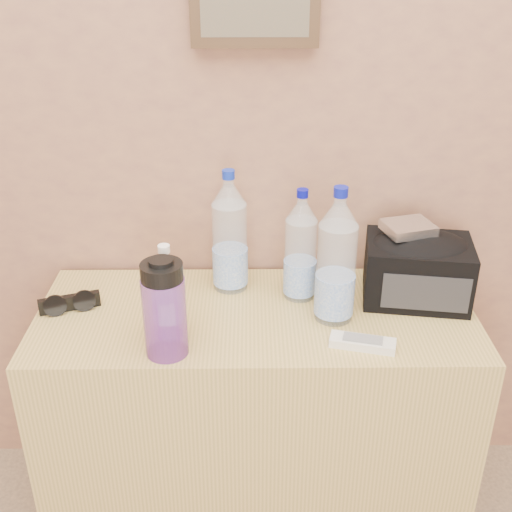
% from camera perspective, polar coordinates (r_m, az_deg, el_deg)
% --- Properties ---
extents(dresser, '(1.08, 0.45, 0.68)m').
position_cam_1_polar(dresser, '(1.80, -0.01, -14.23)').
color(dresser, tan).
rests_on(dresser, ground).
extents(pet_large_b, '(0.09, 0.09, 0.32)m').
position_cam_1_polar(pet_large_b, '(1.64, -2.35, 1.64)').
color(pet_large_b, '#CFE6F6').
rests_on(pet_large_b, dresser).
extents(pet_large_c, '(0.08, 0.08, 0.29)m').
position_cam_1_polar(pet_large_c, '(1.61, 3.98, 0.48)').
color(pet_large_c, silver).
rests_on(pet_large_c, dresser).
extents(pet_large_d, '(0.09, 0.09, 0.34)m').
position_cam_1_polar(pet_large_d, '(1.51, 7.15, -0.60)').
color(pet_large_d, silver).
rests_on(pet_large_d, dresser).
extents(pet_small, '(0.07, 0.07, 0.23)m').
position_cam_1_polar(pet_small, '(1.47, -7.89, -3.58)').
color(pet_small, white).
rests_on(pet_small, dresser).
extents(nalgene_bottle, '(0.10, 0.10, 0.23)m').
position_cam_1_polar(nalgene_bottle, '(1.41, -8.15, -4.61)').
color(nalgene_bottle, purple).
rests_on(nalgene_bottle, dresser).
extents(sunglasses, '(0.16, 0.10, 0.04)m').
position_cam_1_polar(sunglasses, '(1.66, -16.24, -4.01)').
color(sunglasses, black).
rests_on(sunglasses, dresser).
extents(ac_remote, '(0.16, 0.08, 0.02)m').
position_cam_1_polar(ac_remote, '(1.49, 9.45, -7.63)').
color(ac_remote, beige).
rests_on(ac_remote, dresser).
extents(toiletry_bag, '(0.28, 0.22, 0.18)m').
position_cam_1_polar(toiletry_bag, '(1.66, 14.16, -0.96)').
color(toiletry_bag, '#27282B').
rests_on(toiletry_bag, dresser).
extents(foil_packet, '(0.14, 0.12, 0.02)m').
position_cam_1_polar(foil_packet, '(1.63, 13.39, 2.46)').
color(foil_packet, white).
rests_on(foil_packet, toiletry_bag).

